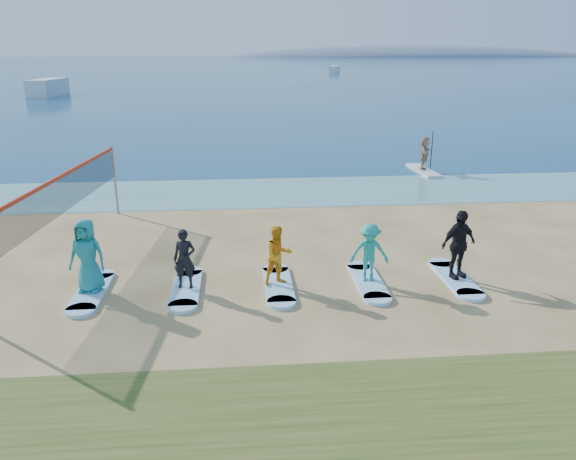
{
  "coord_description": "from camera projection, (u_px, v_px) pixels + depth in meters",
  "views": [
    {
      "loc": [
        -2.17,
        -12.5,
        5.91
      ],
      "look_at": [
        -0.86,
        2.0,
        1.1
      ],
      "focal_mm": 35.0,
      "sensor_mm": 36.0,
      "label": 1
    }
  ],
  "objects": [
    {
      "name": "ground",
      "position": [
        330.0,
        296.0,
        13.86
      ],
      "size": [
        600.0,
        600.0,
        0.0
      ],
      "primitive_type": "plane",
      "color": "tan",
      "rests_on": "ground"
    },
    {
      "name": "shallow_water",
      "position": [
        290.0,
        191.0,
        23.79
      ],
      "size": [
        600.0,
        600.0,
        0.0
      ],
      "primitive_type": "plane",
      "color": "teal",
      "rests_on": "ground"
    },
    {
      "name": "ocean",
      "position": [
        243.0,
        66.0,
        165.18
      ],
      "size": [
        600.0,
        600.0,
        0.0
      ],
      "primitive_type": "plane",
      "color": "navy",
      "rests_on": "ground"
    },
    {
      "name": "island_ridge",
      "position": [
        414.0,
        57.0,
        305.71
      ],
      "size": [
        220.0,
        56.0,
        18.0
      ],
      "primitive_type": "ellipsoid",
      "color": "slate",
      "rests_on": "ground"
    },
    {
      "name": "volleyball_net",
      "position": [
        63.0,
        194.0,
        15.8
      ],
      "size": [
        1.08,
        9.03,
        2.5
      ],
      "rotation": [
        0.0,
        0.0,
        -0.11
      ],
      "color": "gray",
      "rests_on": "ground"
    },
    {
      "name": "paddleboard",
      "position": [
        423.0,
        170.0,
        27.52
      ],
      "size": [
        0.88,
        3.04,
        0.12
      ],
      "primitive_type": "cube",
      "rotation": [
        0.0,
        0.0,
        0.06
      ],
      "color": "silver",
      "rests_on": "ground"
    },
    {
      "name": "paddleboarder",
      "position": [
        424.0,
        153.0,
        27.25
      ],
      "size": [
        0.94,
        1.55,
        1.59
      ],
      "primitive_type": "imported",
      "rotation": [
        0.0,
        0.0,
        1.23
      ],
      "color": "tan",
      "rests_on": "paddleboard"
    },
    {
      "name": "boat_offshore_a",
      "position": [
        49.0,
        96.0,
        68.97
      ],
      "size": [
        3.24,
        7.36,
        2.0
      ],
      "primitive_type": "cube",
      "rotation": [
        0.0,
        0.0,
        -0.1
      ],
      "color": "silver",
      "rests_on": "ground"
    },
    {
      "name": "boat_offshore_b",
      "position": [
        334.0,
        72.0,
        128.77
      ],
      "size": [
        3.48,
        6.7,
        1.43
      ],
      "primitive_type": "cube",
      "rotation": [
        0.0,
        0.0,
        -0.28
      ],
      "color": "silver",
      "rests_on": "ground"
    },
    {
      "name": "surfboard_0",
      "position": [
        92.0,
        292.0,
        14.01
      ],
      "size": [
        0.7,
        2.2,
        0.09
      ],
      "primitive_type": "cube",
      "color": "#A4D9FF",
      "rests_on": "ground"
    },
    {
      "name": "student_0",
      "position": [
        87.0,
        256.0,
        13.71
      ],
      "size": [
        1.0,
        0.75,
        1.85
      ],
      "primitive_type": "imported",
      "rotation": [
        0.0,
        0.0,
        -0.19
      ],
      "color": "teal",
      "rests_on": "surfboard_0"
    },
    {
      "name": "surfboard_1",
      "position": [
        186.0,
        288.0,
        14.21
      ],
      "size": [
        0.7,
        2.2,
        0.09
      ],
      "primitive_type": "cube",
      "color": "#A4D9FF",
      "rests_on": "ground"
    },
    {
      "name": "student_1",
      "position": [
        184.0,
        259.0,
        13.96
      ],
      "size": [
        0.59,
        0.42,
        1.51
      ],
      "primitive_type": "imported",
      "rotation": [
        0.0,
        0.0,
        -0.11
      ],
      "color": "black",
      "rests_on": "surfboard_1"
    },
    {
      "name": "surfboard_2",
      "position": [
        278.0,
        285.0,
        14.41
      ],
      "size": [
        0.7,
        2.2,
        0.09
      ],
      "primitive_type": "cube",
      "color": "#A4D9FF",
      "rests_on": "ground"
    },
    {
      "name": "student_2",
      "position": [
        278.0,
        255.0,
        14.16
      ],
      "size": [
        0.9,
        0.8,
        1.54
      ],
      "primitive_type": "imported",
      "rotation": [
        0.0,
        0.0,
        0.35
      ],
      "color": "orange",
      "rests_on": "surfboard_2"
    },
    {
      "name": "surfboard_3",
      "position": [
        368.0,
        282.0,
        14.62
      ],
      "size": [
        0.7,
        2.2,
        0.09
      ],
      "primitive_type": "cube",
      "color": "#A4D9FF",
      "rests_on": "ground"
    },
    {
      "name": "student_3",
      "position": [
        369.0,
        252.0,
        14.36
      ],
      "size": [
        1.05,
        0.68,
        1.54
      ],
      "primitive_type": "imported",
      "rotation": [
        0.0,
        0.0,
        -0.11
      ],
      "color": "teal",
      "rests_on": "surfboard_3"
    },
    {
      "name": "surfboard_4",
      "position": [
        455.0,
        278.0,
        14.82
      ],
      "size": [
        0.7,
        2.2,
        0.09
      ],
      "primitive_type": "cube",
      "color": "#A4D9FF",
      "rests_on": "ground"
    },
    {
      "name": "student_4",
      "position": [
        459.0,
        244.0,
        14.52
      ],
      "size": [
        1.16,
        0.8,
        1.83
      ],
      "primitive_type": "imported",
      "rotation": [
        0.0,
        0.0,
        0.37
      ],
      "color": "black",
      "rests_on": "surfboard_4"
    }
  ]
}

